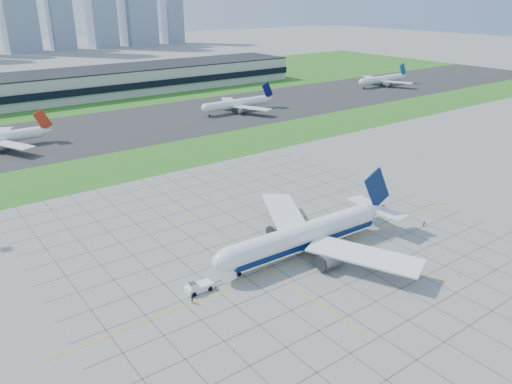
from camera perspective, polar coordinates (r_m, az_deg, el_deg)
ground at (r=121.63m, az=4.90°, el=-7.27°), size 1400.00×1400.00×0.00m
grass_median at (r=192.62m, az=-13.05°, el=3.36°), size 700.00×35.00×0.04m
asphalt_taxiway at (r=242.30m, az=-18.47°, el=6.54°), size 700.00×75.00×0.04m
grass_far at (r=346.52m, az=-24.57°, el=10.00°), size 700.00×145.00×0.04m
apron_markings at (r=129.34m, az=1.79°, el=-5.32°), size 120.00×130.00×0.03m
terminal at (r=332.25m, az=-16.96°, el=11.96°), size 260.00×43.00×15.80m
airliner at (r=121.02m, az=5.63°, el=-4.93°), size 54.84×55.53×17.26m
pushback_tug at (r=108.04m, az=-6.66°, el=-10.74°), size 8.54×3.14×2.36m
crew_near at (r=104.60m, az=-7.31°, el=-12.02°), size 0.70×0.83×1.94m
crew_far at (r=142.61m, az=18.66°, el=-3.51°), size 0.95×0.88×1.57m
distant_jet_1 at (r=228.67m, az=-27.11°, el=5.56°), size 37.07×42.66×14.08m
distant_jet_2 at (r=269.87m, az=-2.17°, el=10.07°), size 43.61×42.66×14.08m
distant_jet_3 at (r=360.52m, az=14.24°, el=12.38°), size 44.94×42.66×14.08m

